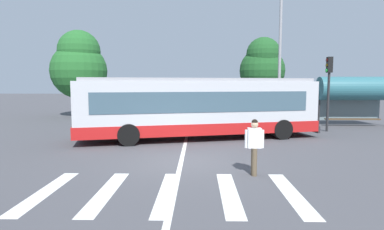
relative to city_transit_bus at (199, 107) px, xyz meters
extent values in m
plane|color=#47474C|center=(-0.57, -4.96, -1.59)|extent=(160.00, 160.00, 0.00)
cylinder|color=black|center=(3.61, 2.12, -1.09)|extent=(1.04, 0.54, 1.00)
cylinder|color=black|center=(4.18, -0.15, -1.09)|extent=(1.04, 0.54, 1.00)
cylinder|color=black|center=(-3.75, 0.26, -1.09)|extent=(1.04, 0.54, 1.00)
cylinder|color=black|center=(-3.18, -2.01, -1.09)|extent=(1.04, 0.54, 1.00)
cube|color=silver|center=(-0.02, 0.00, 0.04)|extent=(12.12, 5.38, 2.55)
cube|color=red|center=(-0.02, 0.00, -0.96)|extent=(12.24, 5.43, 0.55)
cube|color=#3D5666|center=(-0.02, 0.00, 0.34)|extent=(10.75, 5.08, 0.96)
cube|color=#3D5666|center=(5.73, 1.45, 0.24)|extent=(0.59, 2.19, 1.63)
cube|color=black|center=(5.73, 1.45, 1.13)|extent=(0.53, 1.89, 0.28)
cube|color=#99999E|center=(-0.02, 0.00, 1.39)|extent=(11.61, 5.06, 0.16)
cube|color=#28282B|center=(5.85, 1.48, -1.16)|extent=(0.74, 2.50, 0.36)
cylinder|color=brown|center=(1.65, -6.44, -1.16)|extent=(0.16, 0.16, 0.85)
cylinder|color=brown|center=(1.65, -6.60, -1.16)|extent=(0.16, 0.16, 0.85)
cube|color=white|center=(1.65, -6.52, -0.44)|extent=(0.40, 0.27, 0.60)
cylinder|color=white|center=(1.41, -6.51, -0.47)|extent=(0.10, 0.10, 0.55)
cylinder|color=white|center=(1.89, -6.52, -0.47)|extent=(0.10, 0.10, 0.55)
sphere|color=tan|center=(1.65, -6.52, -0.03)|extent=(0.22, 0.22, 0.22)
sphere|color=black|center=(1.65, -6.52, 0.04)|extent=(0.19, 0.19, 0.19)
cylinder|color=black|center=(-5.98, 10.16, -1.27)|extent=(0.22, 0.64, 0.64)
cylinder|color=black|center=(-4.31, 10.20, -1.27)|extent=(0.22, 0.64, 0.64)
cylinder|color=black|center=(-5.92, 7.37, -1.27)|extent=(0.22, 0.64, 0.64)
cylinder|color=black|center=(-4.24, 7.41, -1.27)|extent=(0.22, 0.64, 0.64)
cube|color=#38383D|center=(-5.11, 8.78, -0.95)|extent=(1.93, 4.54, 0.52)
cube|color=#3D5666|center=(-5.11, 8.69, -0.47)|extent=(1.65, 2.20, 0.44)
cube|color=#38383D|center=(-5.11, 8.69, -0.28)|extent=(1.58, 2.02, 0.09)
cylinder|color=black|center=(-3.25, 10.82, -1.27)|extent=(0.21, 0.64, 0.64)
cylinder|color=black|center=(-1.58, 10.84, -1.27)|extent=(0.21, 0.64, 0.64)
cylinder|color=black|center=(-3.22, 8.03, -1.27)|extent=(0.21, 0.64, 0.64)
cylinder|color=black|center=(-1.54, 8.05, -1.27)|extent=(0.21, 0.64, 0.64)
cube|color=black|center=(-2.40, 9.44, -0.95)|extent=(1.88, 4.52, 0.52)
cube|color=#3D5666|center=(-2.40, 9.35, -0.47)|extent=(1.63, 2.18, 0.44)
cube|color=black|center=(-2.40, 9.35, -0.28)|extent=(1.55, 2.00, 0.09)
cylinder|color=black|center=(-0.62, 10.85, -1.27)|extent=(0.21, 0.64, 0.64)
cylinder|color=black|center=(1.05, 10.86, -1.27)|extent=(0.21, 0.64, 0.64)
cylinder|color=black|center=(-0.60, 8.06, -1.27)|extent=(0.21, 0.64, 0.64)
cylinder|color=black|center=(1.08, 8.07, -1.27)|extent=(0.21, 0.64, 0.64)
cube|color=#B7BABF|center=(0.23, 9.46, -0.95)|extent=(1.86, 4.52, 0.52)
cube|color=#3D5666|center=(0.23, 9.37, -0.47)|extent=(1.62, 2.17, 0.44)
cube|color=#B7BABF|center=(0.23, 9.37, -0.28)|extent=(1.55, 1.99, 0.09)
cylinder|color=black|center=(2.00, 10.66, -1.27)|extent=(0.21, 0.64, 0.64)
cylinder|color=black|center=(3.67, 10.68, -1.27)|extent=(0.21, 0.64, 0.64)
cylinder|color=black|center=(2.02, 7.87, -1.27)|extent=(0.21, 0.64, 0.64)
cylinder|color=black|center=(3.70, 7.89, -1.27)|extent=(0.21, 0.64, 0.64)
cube|color=#196B70|center=(2.85, 9.28, -0.95)|extent=(1.87, 4.52, 0.52)
cube|color=#3D5666|center=(2.85, 9.19, -0.47)|extent=(1.62, 2.18, 0.44)
cube|color=#196B70|center=(2.85, 9.19, -0.28)|extent=(1.55, 2.00, 0.09)
cylinder|color=black|center=(4.91, 10.68, -1.27)|extent=(0.22, 0.65, 0.64)
cylinder|color=black|center=(6.58, 10.61, -1.27)|extent=(0.22, 0.65, 0.64)
cylinder|color=black|center=(4.80, 7.89, -1.27)|extent=(0.22, 0.65, 0.64)
cylinder|color=black|center=(6.48, 7.83, -1.27)|extent=(0.22, 0.65, 0.64)
cube|color=white|center=(5.69, 9.25, -0.95)|extent=(1.99, 4.57, 0.52)
cube|color=#3D5666|center=(5.69, 9.16, -0.47)|extent=(1.68, 2.22, 0.44)
cube|color=white|center=(5.69, 9.16, -0.28)|extent=(1.60, 2.04, 0.09)
cylinder|color=#28282B|center=(7.50, 2.60, 0.12)|extent=(0.14, 0.14, 3.42)
cube|color=black|center=(7.50, 2.60, 2.29)|extent=(0.28, 0.32, 0.90)
cylinder|color=#410907|center=(7.33, 2.60, 2.56)|extent=(0.04, 0.20, 0.20)
cylinder|color=#463707|center=(7.33, 2.60, 2.26)|extent=(0.04, 0.20, 0.20)
cylinder|color=green|center=(7.33, 2.60, 1.96)|extent=(0.04, 0.20, 0.20)
cylinder|color=#28282B|center=(7.94, 5.10, -0.44)|extent=(0.12, 0.12, 2.30)
cube|color=slate|center=(10.16, 5.80, -0.32)|extent=(4.27, 0.04, 1.93)
cylinder|color=#2D6670|center=(10.16, 5.10, 0.89)|extent=(4.53, 1.54, 1.54)
cube|color=#4C3823|center=(10.16, 5.10, -1.14)|extent=(3.56, 0.36, 0.08)
cylinder|color=#939399|center=(5.57, 6.32, 3.12)|extent=(0.20, 0.20, 9.41)
cylinder|color=brown|center=(-10.21, 10.94, -0.47)|extent=(0.36, 0.36, 2.24)
sphere|color=#236028|center=(-10.21, 10.94, 2.29)|extent=(4.68, 4.68, 4.68)
sphere|color=#236028|center=(-10.11, 10.83, 3.93)|extent=(3.51, 3.51, 3.51)
cylinder|color=brown|center=(6.34, 16.34, -0.32)|extent=(0.36, 0.36, 2.53)
sphere|color=#1E5123|center=(6.34, 16.34, 2.52)|extent=(4.52, 4.52, 4.52)
sphere|color=#1E5123|center=(6.38, 15.99, 4.11)|extent=(3.39, 3.39, 3.39)
cube|color=silver|center=(-3.98, -8.13, -1.58)|extent=(0.45, 3.36, 0.01)
cube|color=silver|center=(-2.40, -8.13, -1.58)|extent=(0.45, 3.36, 0.01)
cube|color=silver|center=(-0.83, -8.13, -1.58)|extent=(0.45, 3.36, 0.01)
cube|color=silver|center=(0.75, -8.13, -1.58)|extent=(0.45, 3.36, 0.01)
cube|color=silver|center=(2.32, -8.13, -1.58)|extent=(0.45, 3.36, 0.01)
cube|color=silver|center=(-0.66, -2.96, -1.59)|extent=(0.16, 24.00, 0.01)
camera|label=1|loc=(-0.03, -16.01, 1.18)|focal=29.69mm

